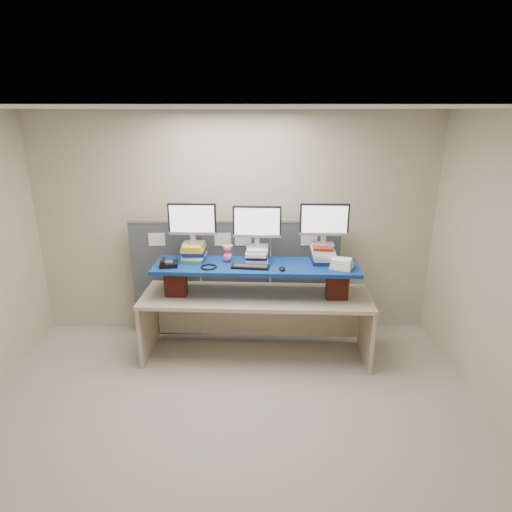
{
  "coord_description": "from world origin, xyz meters",
  "views": [
    {
      "loc": [
        0.22,
        -3.22,
        2.78
      ],
      "look_at": [
        0.25,
        1.24,
        1.26
      ],
      "focal_mm": 30.0,
      "sensor_mm": 36.0,
      "label": 1
    }
  ],
  "objects_px": {
    "monitor_right": "(324,222)",
    "desk_phone": "(168,264)",
    "monitor_center": "(257,224)",
    "keyboard": "(250,267)",
    "desk": "(256,308)",
    "monitor_left": "(192,221)",
    "blue_board": "(256,266)"
  },
  "relations": [
    {
      "from": "desk",
      "to": "monitor_right",
      "type": "relative_size",
      "value": 4.89
    },
    {
      "from": "monitor_center",
      "to": "desk_phone",
      "type": "height_order",
      "value": "monitor_center"
    },
    {
      "from": "monitor_center",
      "to": "keyboard",
      "type": "bearing_deg",
      "value": -106.04
    },
    {
      "from": "blue_board",
      "to": "keyboard",
      "type": "relative_size",
      "value": 5.35
    },
    {
      "from": "desk_phone",
      "to": "monitor_left",
      "type": "bearing_deg",
      "value": 29.18
    },
    {
      "from": "blue_board",
      "to": "monitor_center",
      "type": "xyz_separation_m",
      "value": [
        0.01,
        0.12,
        0.45
      ]
    },
    {
      "from": "desk",
      "to": "desk_phone",
      "type": "xyz_separation_m",
      "value": [
        -0.97,
        -0.05,
        0.56
      ]
    },
    {
      "from": "monitor_right",
      "to": "desk_phone",
      "type": "relative_size",
      "value": 2.48
    },
    {
      "from": "desk",
      "to": "monitor_left",
      "type": "height_order",
      "value": "monitor_left"
    },
    {
      "from": "monitor_center",
      "to": "keyboard",
      "type": "xyz_separation_m",
      "value": [
        -0.08,
        -0.22,
        -0.42
      ]
    },
    {
      "from": "blue_board",
      "to": "monitor_left",
      "type": "xyz_separation_m",
      "value": [
        -0.71,
        0.15,
        0.48
      ]
    },
    {
      "from": "monitor_center",
      "to": "desk",
      "type": "bearing_deg",
      "value": -93.07
    },
    {
      "from": "blue_board",
      "to": "monitor_left",
      "type": "relative_size",
      "value": 4.21
    },
    {
      "from": "desk",
      "to": "blue_board",
      "type": "xyz_separation_m",
      "value": [
        -0.0,
        0.0,
        0.51
      ]
    },
    {
      "from": "blue_board",
      "to": "keyboard",
      "type": "distance_m",
      "value": 0.12
    },
    {
      "from": "keyboard",
      "to": "desk_phone",
      "type": "relative_size",
      "value": 1.96
    },
    {
      "from": "desk",
      "to": "monitor_left",
      "type": "relative_size",
      "value": 4.89
    },
    {
      "from": "keyboard",
      "to": "blue_board",
      "type": "bearing_deg",
      "value": 65.83
    },
    {
      "from": "monitor_left",
      "to": "blue_board",
      "type": "bearing_deg",
      "value": -9.43
    },
    {
      "from": "blue_board",
      "to": "monitor_right",
      "type": "height_order",
      "value": "monitor_right"
    },
    {
      "from": "blue_board",
      "to": "monitor_center",
      "type": "bearing_deg",
      "value": 86.93
    },
    {
      "from": "monitor_left",
      "to": "keyboard",
      "type": "height_order",
      "value": "monitor_left"
    },
    {
      "from": "monitor_center",
      "to": "keyboard",
      "type": "distance_m",
      "value": 0.48
    },
    {
      "from": "monitor_center",
      "to": "keyboard",
      "type": "height_order",
      "value": "monitor_center"
    },
    {
      "from": "desk",
      "to": "blue_board",
      "type": "bearing_deg",
      "value": -177.08
    },
    {
      "from": "monitor_left",
      "to": "monitor_center",
      "type": "bearing_deg",
      "value": -0.0
    },
    {
      "from": "blue_board",
      "to": "monitor_left",
      "type": "height_order",
      "value": "monitor_left"
    },
    {
      "from": "desk",
      "to": "keyboard",
      "type": "distance_m",
      "value": 0.55
    },
    {
      "from": "monitor_left",
      "to": "keyboard",
      "type": "xyz_separation_m",
      "value": [
        0.64,
        -0.26,
        -0.44
      ]
    },
    {
      "from": "blue_board",
      "to": "monitor_center",
      "type": "relative_size",
      "value": 4.21
    },
    {
      "from": "monitor_center",
      "to": "monitor_right",
      "type": "bearing_deg",
      "value": 0.0
    },
    {
      "from": "monitor_left",
      "to": "monitor_right",
      "type": "distance_m",
      "value": 1.46
    }
  ]
}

